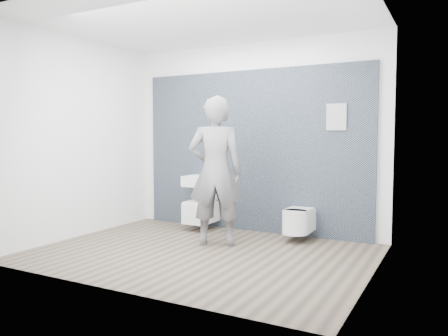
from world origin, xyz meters
The scene contains 8 objects.
ground centered at (0.00, 0.00, 0.00)m, with size 4.00×4.00×0.00m, color brown.
room_shell centered at (0.00, 0.00, 1.74)m, with size 4.00×4.00×4.00m.
tile_wall centered at (0.00, 1.47, 0.00)m, with size 3.60×0.06×2.40m, color black.
washbasin centered at (-0.70, 1.24, 0.74)m, with size 0.54×0.41×0.41m.
toilet_square centered at (-0.70, 1.18, 0.29)m, with size 0.37×0.53×0.66m.
toilet_rounded centered at (0.84, 1.15, 0.27)m, with size 0.34×0.58×0.32m.
info_placard centered at (1.27, 1.43, 0.00)m, with size 0.27×0.03×0.36m, color silver.
visitor centered at (-0.04, 0.44, 0.97)m, with size 0.70×0.46×1.93m, color slate.
Camera 1 is at (2.71, -4.49, 1.40)m, focal length 35.00 mm.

